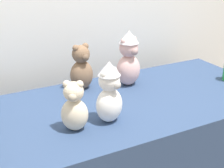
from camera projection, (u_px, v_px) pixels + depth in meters
display_table at (112, 165)px, 1.90m from camera, size 1.92×0.80×0.80m
teddy_bear_cream at (74, 107)px, 1.46m from camera, size 0.16×0.15×0.24m
teddy_bear_blush at (129, 59)px, 1.94m from camera, size 0.18×0.16×0.34m
teddy_bear_mocha at (81, 68)px, 1.89m from camera, size 0.16×0.14×0.28m
teddy_bear_snow at (109, 93)px, 1.52m from camera, size 0.17×0.16×0.31m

